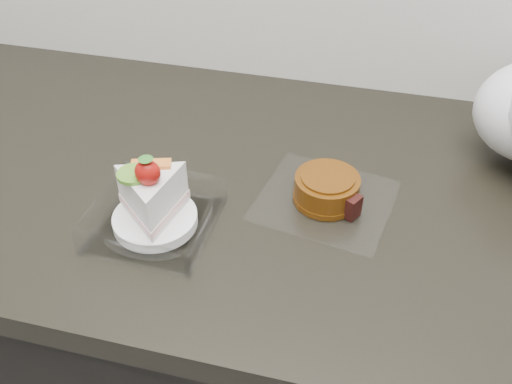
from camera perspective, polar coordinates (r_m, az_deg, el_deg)
name	(u,v)px	position (r m, az deg, el deg)	size (l,w,h in m)	color
counter	(280,358)	(1.18, 2.42, -16.29)	(2.04, 0.64, 0.90)	black
cake_tray	(153,208)	(0.76, -10.22, -1.59)	(0.16, 0.16, 0.12)	white
mooncake_wrap	(327,191)	(0.81, 7.15, 0.07)	(0.21, 0.20, 0.04)	white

